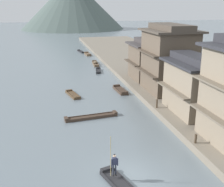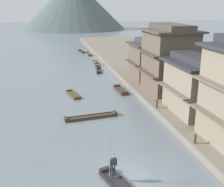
# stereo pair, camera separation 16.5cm
# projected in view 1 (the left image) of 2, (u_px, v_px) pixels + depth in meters

# --- Properties ---
(ground_plane) EXTENTS (400.00, 400.00, 0.00)m
(ground_plane) POSITION_uv_depth(u_px,v_px,m) (128.00, 176.00, 19.93)
(ground_plane) COLOR slate
(riverbank_right) EXTENTS (18.00, 110.00, 0.68)m
(riverbank_right) POSITION_uv_depth(u_px,v_px,m) (162.00, 70.00, 50.93)
(riverbank_right) COLOR slate
(riverbank_right) RESTS_ON ground
(boatman_person) EXTENTS (0.57, 0.27, 3.04)m
(boatman_person) POSITION_uv_depth(u_px,v_px,m) (114.00, 162.00, 18.96)
(boatman_person) COLOR black
(boatman_person) RESTS_ON boat_foreground_poled
(boat_moored_nearest) EXTENTS (1.82, 3.92, 0.36)m
(boat_moored_nearest) POSITION_uv_depth(u_px,v_px,m) (73.00, 95.00, 37.61)
(boat_moored_nearest) COLOR brown
(boat_moored_nearest) RESTS_ON ground
(boat_moored_second) EXTENTS (5.87, 1.50, 0.43)m
(boat_moored_second) POSITION_uv_depth(u_px,v_px,m) (91.00, 117.00, 30.11)
(boat_moored_second) COLOR #423328
(boat_moored_second) RESTS_ON ground
(boat_moored_third) EXTENTS (1.27, 3.99, 0.54)m
(boat_moored_third) POSITION_uv_depth(u_px,v_px,m) (88.00, 54.00, 68.37)
(boat_moored_third) COLOR brown
(boat_moored_third) RESTS_ON ground
(boat_moored_far) EXTENTS (1.37, 3.98, 0.50)m
(boat_moored_far) POSITION_uv_depth(u_px,v_px,m) (120.00, 90.00, 39.45)
(boat_moored_far) COLOR #423328
(boat_moored_far) RESTS_ON ground
(boat_midriver_drifting) EXTENTS (1.52, 4.62, 0.37)m
(boat_midriver_drifting) POSITION_uv_depth(u_px,v_px,m) (81.00, 52.00, 72.65)
(boat_midriver_drifting) COLOR #232326
(boat_midriver_drifting) RESTS_ON ground
(boat_midriver_upstream) EXTENTS (1.48, 3.88, 0.41)m
(boat_midriver_upstream) POSITION_uv_depth(u_px,v_px,m) (98.00, 71.00, 51.20)
(boat_midriver_upstream) COLOR #232326
(boat_midriver_upstream) RESTS_ON ground
(boat_upstream_distant) EXTENTS (1.31, 5.20, 0.74)m
(boat_upstream_distant) POSITION_uv_depth(u_px,v_px,m) (96.00, 63.00, 57.24)
(boat_upstream_distant) COLOR brown
(boat_upstream_distant) RESTS_ON ground
(house_waterfront_second) EXTENTS (5.24, 7.40, 6.14)m
(house_waterfront_second) POSITION_uv_depth(u_px,v_px,m) (193.00, 85.00, 29.25)
(house_waterfront_second) COLOR gray
(house_waterfront_second) RESTS_ON riverbank_right
(house_waterfront_tall) EXTENTS (6.55, 7.58, 8.74)m
(house_waterfront_tall) POSITION_uv_depth(u_px,v_px,m) (169.00, 59.00, 36.45)
(house_waterfront_tall) COLOR brown
(house_waterfront_tall) RESTS_ON riverbank_right
(house_waterfront_narrow) EXTENTS (6.42, 6.75, 6.14)m
(house_waterfront_narrow) POSITION_uv_depth(u_px,v_px,m) (150.00, 59.00, 43.08)
(house_waterfront_narrow) COLOR brown
(house_waterfront_narrow) RESTS_ON riverbank_right
(mooring_post_dock_near) EXTENTS (0.20, 0.20, 0.79)m
(mooring_post_dock_near) POSITION_uv_depth(u_px,v_px,m) (196.00, 139.00, 23.16)
(mooring_post_dock_near) COLOR #473828
(mooring_post_dock_near) RESTS_ON riverbank_right
(mooring_post_dock_mid) EXTENTS (0.20, 0.20, 0.96)m
(mooring_post_dock_mid) POSITION_uv_depth(u_px,v_px,m) (157.00, 104.00, 31.17)
(mooring_post_dock_mid) COLOR #473828
(mooring_post_dock_mid) RESTS_ON riverbank_right
(hill_far_west) EXTENTS (52.30, 52.30, 25.01)m
(hill_far_west) POSITION_uv_depth(u_px,v_px,m) (72.00, 4.00, 141.29)
(hill_far_west) COLOR #4C5B56
(hill_far_west) RESTS_ON ground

